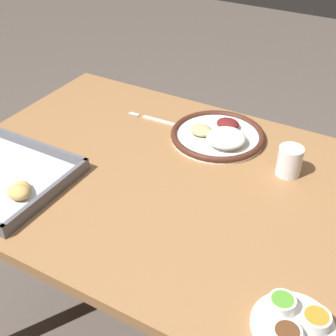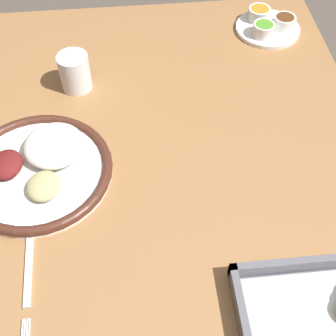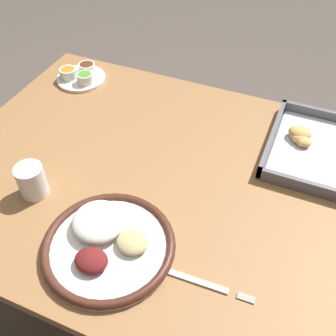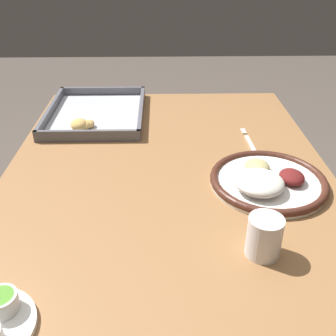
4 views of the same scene
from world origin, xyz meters
name	(u,v)px [view 1 (image 1 of 4)]	position (x,y,z in m)	size (l,w,h in m)	color
dining_table	(164,207)	(0.00, 0.00, 0.65)	(1.19, 0.85, 0.76)	olive
dinner_plate	(219,135)	(-0.05, -0.24, 0.78)	(0.29, 0.29, 0.05)	white
fork	(163,122)	(0.15, -0.25, 0.77)	(0.23, 0.02, 0.00)	silver
saucer_plate	(294,323)	(-0.45, 0.29, 0.78)	(0.16, 0.16, 0.04)	white
drinking_cup	(290,161)	(-0.29, -0.18, 0.81)	(0.07, 0.07, 0.08)	white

